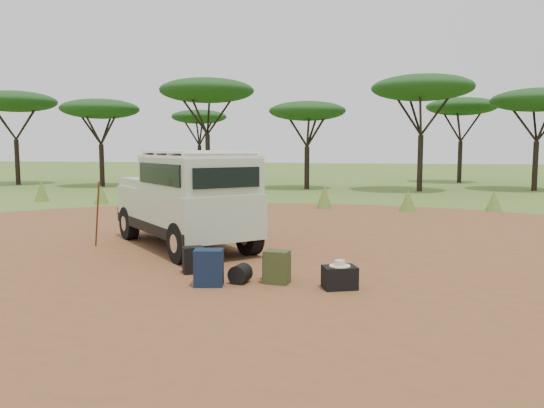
% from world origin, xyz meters
% --- Properties ---
extents(ground, '(140.00, 140.00, 0.00)m').
position_xyz_m(ground, '(0.00, 0.00, 0.00)').
color(ground, '#507329').
rests_on(ground, ground).
extents(dirt_clearing, '(23.00, 23.00, 0.01)m').
position_xyz_m(dirt_clearing, '(0.00, 0.00, 0.00)').
color(dirt_clearing, brown).
rests_on(dirt_clearing, ground).
extents(grass_fringe, '(36.60, 1.60, 0.90)m').
position_xyz_m(grass_fringe, '(0.12, 8.67, 0.40)').
color(grass_fringe, '#507329').
rests_on(grass_fringe, ground).
extents(acacia_treeline, '(46.70, 13.20, 6.26)m').
position_xyz_m(acacia_treeline, '(0.75, 19.81, 4.87)').
color(acacia_treeline, black).
rests_on(acacia_treeline, ground).
extents(safari_vehicle, '(4.36, 4.42, 2.19)m').
position_xyz_m(safari_vehicle, '(-2.18, 0.35, 1.06)').
color(safari_vehicle, '#B3C7AA').
rests_on(safari_vehicle, ground).
extents(walking_staff, '(0.41, 0.44, 1.52)m').
position_xyz_m(walking_staff, '(-4.15, -0.08, 0.76)').
color(walking_staff, brown).
rests_on(walking_staff, ground).
extents(backpack_black, '(0.44, 0.40, 0.49)m').
position_xyz_m(backpack_black, '(-1.18, -1.99, 0.24)').
color(backpack_black, black).
rests_on(backpack_black, ground).
extents(backpack_navy, '(0.52, 0.42, 0.61)m').
position_xyz_m(backpack_navy, '(-0.62, -2.77, 0.30)').
color(backpack_navy, '#111F36').
rests_on(backpack_navy, ground).
extents(backpack_olive, '(0.43, 0.33, 0.56)m').
position_xyz_m(backpack_olive, '(0.44, -2.40, 0.28)').
color(backpack_olive, '#36421E').
rests_on(backpack_olive, ground).
extents(duffel_navy, '(0.47, 0.41, 0.45)m').
position_xyz_m(duffel_navy, '(0.39, -2.17, 0.22)').
color(duffel_navy, '#111F36').
rests_on(duffel_navy, ground).
extents(hard_case, '(0.62, 0.54, 0.37)m').
position_xyz_m(hard_case, '(1.48, -2.52, 0.18)').
color(hard_case, black).
rests_on(hard_case, ground).
extents(stuff_sack, '(0.37, 0.37, 0.32)m').
position_xyz_m(stuff_sack, '(-0.17, -2.49, 0.16)').
color(stuff_sack, black).
rests_on(stuff_sack, ground).
extents(safari_hat, '(0.34, 0.34, 0.10)m').
position_xyz_m(safari_hat, '(1.48, -2.52, 0.41)').
color(safari_hat, beige).
rests_on(safari_hat, hard_case).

